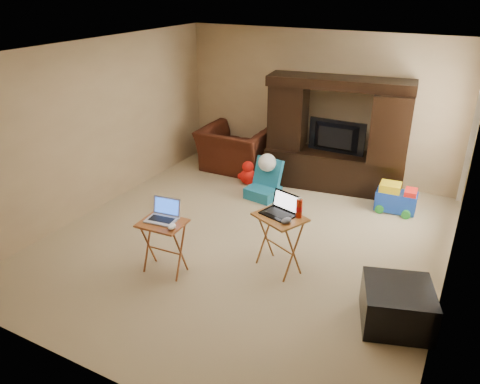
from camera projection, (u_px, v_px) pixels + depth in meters
The scene contains 22 objects.
floor at pixel (247, 240), 6.40m from camera, with size 5.50×5.50×0.00m, color #C7B08A.
ceiling at pixel (248, 51), 5.35m from camera, with size 5.50×5.50×0.00m, color silver.
wall_back at pixel (320, 105), 8.08m from camera, with size 5.00×5.00×0.00m, color tan.
wall_front at pixel (88, 260), 3.67m from camera, with size 5.00×5.00×0.00m, color tan.
wall_left at pixel (98, 126), 6.94m from camera, with size 5.50×5.50×0.00m, color tan.
wall_right at pixel (463, 193), 4.81m from camera, with size 5.50×5.50×0.00m, color tan.
window_pane at pixel (474, 137), 5.99m from camera, with size 1.20×1.20×0.00m, color white.
window_frame at pixel (473, 137), 6.00m from camera, with size 0.06×1.14×1.34m, color white.
entertainment_center at pixel (336, 135), 7.61m from camera, with size 2.27×0.57×1.86m, color black.
television at pixel (335, 138), 7.59m from camera, with size 0.94×0.12×0.54m, color black.
recliner at pixel (235, 149), 8.58m from camera, with size 1.20×1.05×0.78m, color #461C0F.
child_rocker at pixel (263, 180), 7.49m from camera, with size 0.47×0.54×0.63m, color #196B8D, non-canonical shape.
plush_toy at pixel (248, 173), 8.03m from camera, with size 0.38×0.32×0.42m, color red, non-canonical shape.
push_toy at pixel (396, 198), 7.08m from camera, with size 0.60×0.43×0.45m, color blue, non-canonical shape.
ottoman at pixel (397, 306), 4.77m from camera, with size 0.68×0.68×0.44m, color black.
tray_table_left at pixel (164, 247), 5.58m from camera, with size 0.52×0.42×0.67m, color #AC5729.
tray_table_right at pixel (279, 243), 5.62m from camera, with size 0.56×0.45×0.73m, color #A86E28.
laptop_left at pixel (161, 212), 5.42m from camera, with size 0.35×0.29×0.24m, color #B2B2B7.
laptop_right at pixel (278, 206), 5.45m from camera, with size 0.38×0.31×0.24m, color black.
mouse_left at pixel (172, 226), 5.29m from camera, with size 0.09×0.14×0.06m, color white.
mouse_right at pixel (286, 221), 5.30m from camera, with size 0.09×0.15×0.06m, color #424247.
water_bottle at pixel (299, 209), 5.40m from camera, with size 0.07×0.07×0.22m, color #B5220B.
Camera 1 is at (2.52, -4.93, 3.27)m, focal length 35.00 mm.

